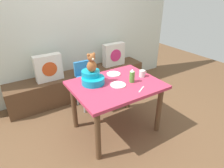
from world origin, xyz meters
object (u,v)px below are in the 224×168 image
at_px(dining_table, 116,91).
at_px(dinner_plate_far, 114,74).
at_px(teddy_bear, 92,63).
at_px(dinner_plate_near, 118,85).
at_px(highchair, 87,79).
at_px(coffee_mug, 142,73).
at_px(infant_seat_teal, 92,78).
at_px(pillow_floral_right, 114,55).
at_px(book_stack, 84,69).
at_px(pillow_floral_left, 48,68).
at_px(ketchup_bottle, 132,76).

distance_m(dining_table, dinner_plate_far, 0.32).
relative_size(teddy_bear, dinner_plate_near, 1.25).
height_order(highchair, coffee_mug, coffee_mug).
bearing_deg(infant_seat_teal, dinner_plate_far, 12.07).
height_order(pillow_floral_right, infant_seat_teal, same).
xyz_separation_m(teddy_bear, coffee_mug, (0.68, -0.20, -0.23)).
bearing_deg(teddy_bear, book_stack, 71.46).
height_order(pillow_floral_left, dining_table, pillow_floral_left).
height_order(pillow_floral_right, highchair, pillow_floral_right).
height_order(teddy_bear, dinner_plate_near, teddy_bear).
xyz_separation_m(pillow_floral_left, book_stack, (0.65, 0.02, -0.17)).
height_order(dining_table, infant_seat_teal, infant_seat_teal).
relative_size(book_stack, dinner_plate_far, 1.00).
distance_m(book_stack, dinner_plate_far, 0.96).
height_order(dining_table, teddy_bear, teddy_bear).
xyz_separation_m(dining_table, coffee_mug, (0.43, -0.01, 0.16)).
relative_size(dining_table, dinner_plate_far, 5.71).
bearing_deg(ketchup_bottle, infant_seat_teal, 150.81).
xyz_separation_m(infant_seat_teal, teddy_bear, (-0.00, -0.00, 0.21)).
height_order(pillow_floral_right, dining_table, pillow_floral_right).
xyz_separation_m(pillow_floral_right, ketchup_bottle, (-0.52, -1.24, 0.15)).
bearing_deg(dining_table, highchair, 95.78).
xyz_separation_m(dining_table, infant_seat_teal, (-0.25, 0.18, 0.19)).
height_order(coffee_mug, dinner_plate_near, coffee_mug).
relative_size(ketchup_bottle, dinner_plate_far, 0.92).
relative_size(pillow_floral_left, pillow_floral_right, 1.00).
bearing_deg(dinner_plate_far, ketchup_bottle, -78.00).
bearing_deg(infant_seat_teal, dinner_plate_near, -43.93).
xyz_separation_m(highchair, ketchup_bottle, (0.28, -0.83, 0.31)).
bearing_deg(highchair, book_stack, 69.41).
xyz_separation_m(pillow_floral_left, pillow_floral_right, (1.28, 0.00, 0.00)).
bearing_deg(pillow_floral_right, infant_seat_teal, -134.53).
height_order(teddy_bear, coffee_mug, teddy_bear).
height_order(pillow_floral_left, dinner_plate_near, pillow_floral_left).
relative_size(book_stack, infant_seat_teal, 0.61).
distance_m(coffee_mug, dinner_plate_near, 0.44).
distance_m(highchair, coffee_mug, 0.96).
bearing_deg(dinner_plate_far, book_stack, 92.75).
distance_m(pillow_floral_left, infant_seat_teal, 1.04).
bearing_deg(coffee_mug, dinner_plate_far, 136.74).
distance_m(pillow_floral_left, dinner_plate_far, 1.14).
xyz_separation_m(highchair, teddy_bear, (-0.18, -0.57, 0.50)).
distance_m(teddy_bear, dinner_plate_near, 0.44).
bearing_deg(pillow_floral_right, highchair, -152.50).
bearing_deg(pillow_floral_right, teddy_bear, -134.52).
xyz_separation_m(book_stack, coffee_mug, (0.34, -1.21, 0.28)).
distance_m(book_stack, ketchup_bottle, 1.31).
bearing_deg(highchair, dinner_plate_near, -84.99).
xyz_separation_m(book_stack, dinner_plate_far, (0.04, -0.93, 0.24)).
relative_size(book_stack, ketchup_bottle, 1.08).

